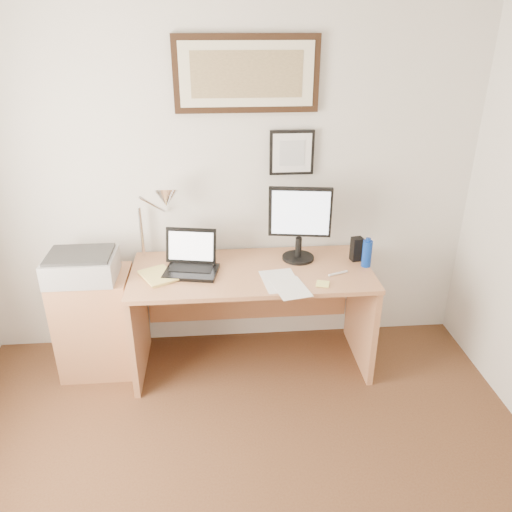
{
  "coord_description": "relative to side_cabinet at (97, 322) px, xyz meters",
  "views": [
    {
      "loc": [
        -0.07,
        -1.32,
        2.25
      ],
      "look_at": [
        0.16,
        1.43,
        0.95
      ],
      "focal_mm": 35.0,
      "sensor_mm": 36.0,
      "label": 1
    }
  ],
  "objects": [
    {
      "name": "wall_back",
      "position": [
        0.92,
        0.32,
        0.89
      ],
      "size": [
        3.5,
        0.02,
        2.5
      ],
      "primitive_type": "cube",
      "color": "silver",
      "rests_on": "ground"
    },
    {
      "name": "side_cabinet",
      "position": [
        0.0,
        0.0,
        0.0
      ],
      "size": [
        0.5,
        0.4,
        0.73
      ],
      "primitive_type": "cube",
      "color": "#AD7048",
      "rests_on": "floor"
    },
    {
      "name": "water_bottle",
      "position": [
        1.84,
        -0.05,
        0.48
      ],
      "size": [
        0.06,
        0.06,
        0.18
      ],
      "primitive_type": "cylinder",
      "color": "#0B3196",
      "rests_on": "desk"
    },
    {
      "name": "bottle_cap",
      "position": [
        1.84,
        -0.05,
        0.58
      ],
      "size": [
        0.03,
        0.03,
        0.02
      ],
      "primitive_type": "cylinder",
      "color": "#0B3196",
      "rests_on": "water_bottle"
    },
    {
      "name": "speaker",
      "position": [
        1.8,
        0.05,
        0.47
      ],
      "size": [
        0.08,
        0.08,
        0.17
      ],
      "primitive_type": "cube",
      "rotation": [
        0.0,
        0.0,
        0.18
      ],
      "color": "black",
      "rests_on": "desk"
    },
    {
      "name": "paper_sheet_a",
      "position": [
        1.24,
        -0.21,
        0.39
      ],
      "size": [
        0.26,
        0.34,
        0.0
      ],
      "primitive_type": "cube",
      "rotation": [
        0.0,
        0.0,
        0.12
      ],
      "color": "white",
      "rests_on": "desk"
    },
    {
      "name": "paper_sheet_b",
      "position": [
        1.29,
        -0.32,
        0.39
      ],
      "size": [
        0.25,
        0.31,
        0.0
      ],
      "primitive_type": "cube",
      "rotation": [
        0.0,
        0.0,
        0.22
      ],
      "color": "white",
      "rests_on": "desk"
    },
    {
      "name": "sticky_pad",
      "position": [
        1.5,
        -0.29,
        0.39
      ],
      "size": [
        0.1,
        0.1,
        0.01
      ],
      "primitive_type": "cube",
      "rotation": [
        0.0,
        0.0,
        -0.29
      ],
      "color": "#FFF878",
      "rests_on": "desk"
    },
    {
      "name": "marker_pen",
      "position": [
        1.63,
        -0.16,
        0.39
      ],
      "size": [
        0.14,
        0.06,
        0.02
      ],
      "primitive_type": "cylinder",
      "rotation": [
        0.0,
        1.57,
        0.35
      ],
      "color": "white",
      "rests_on": "desk"
    },
    {
      "name": "book",
      "position": [
        0.38,
        -0.15,
        0.39
      ],
      "size": [
        0.29,
        0.31,
        0.02
      ],
      "primitive_type": "imported",
      "rotation": [
        0.0,
        0.0,
        0.5
      ],
      "color": "#E1CB69",
      "rests_on": "desk"
    },
    {
      "name": "desk",
      "position": [
        1.07,
        0.04,
        0.15
      ],
      "size": [
        1.6,
        0.7,
        0.75
      ],
      "color": "#AD7048",
      "rests_on": "floor"
    },
    {
      "name": "laptop",
      "position": [
        0.67,
        -0.02,
        0.44
      ],
      "size": [
        0.38,
        0.35,
        0.26
      ],
      "color": "black",
      "rests_on": "desk"
    },
    {
      "name": "lcd_monitor",
      "position": [
        1.41,
        0.09,
        0.68
      ],
      "size": [
        0.42,
        0.22,
        0.52
      ],
      "color": "black",
      "rests_on": "desk"
    },
    {
      "name": "printer",
      "position": [
        -0.03,
        -0.03,
        0.45
      ],
      "size": [
        0.44,
        0.34,
        0.18
      ],
      "color": "#A1A1A4",
      "rests_on": "side_cabinet"
    },
    {
      "name": "desk_lamp",
      "position": [
        0.51,
        0.13,
        0.82
      ],
      "size": [
        0.29,
        0.27,
        0.53
      ],
      "color": "silver",
      "rests_on": "desk"
    },
    {
      "name": "picture_large",
      "position": [
        1.07,
        0.29,
        1.59
      ],
      "size": [
        0.92,
        0.04,
        0.47
      ],
      "color": "black",
      "rests_on": "wall_back"
    },
    {
      "name": "picture_small",
      "position": [
        1.37,
        0.29,
        1.09
      ],
      "size": [
        0.3,
        0.03,
        0.3
      ],
      "color": "black",
      "rests_on": "wall_back"
    }
  ]
}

